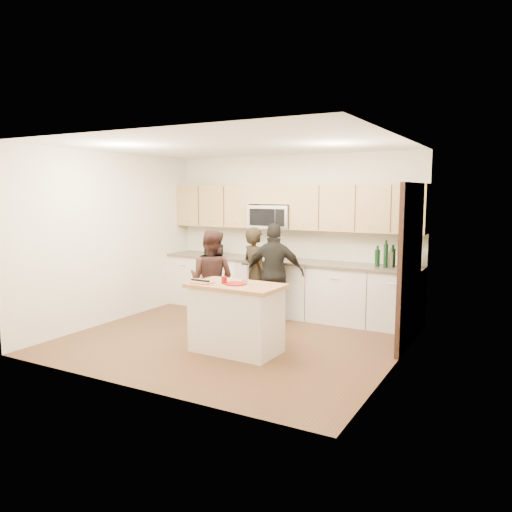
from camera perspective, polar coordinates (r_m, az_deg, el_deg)
The scene contains 21 objects.
floor at distance 7.16m, azimuth -2.64°, elevation -9.54°, with size 4.50×4.50×0.00m, color brown.
room_shell at distance 6.86m, azimuth -2.73°, elevation 4.43°, with size 4.52×4.02×2.71m.
back_cabinetry at distance 8.49m, azimuth 3.31°, elevation -3.57°, with size 4.50×0.66×0.94m.
upper_cabinetry at distance 8.45m, azimuth 4.01°, elevation 5.74°, with size 4.50×0.33×0.75m.
microwave at distance 8.58m, azimuth 1.81°, elevation 4.49°, with size 0.76×0.41×0.40m.
doorway at distance 6.93m, azimuth 17.32°, elevation -0.62°, with size 0.06×1.25×2.20m.
framed_picture at distance 8.03m, azimuth 16.95°, elevation 1.33°, with size 0.30×0.03×0.38m.
dish_towel at distance 8.72m, azimuth -2.85°, elevation -1.08°, with size 0.34×0.60×0.48m.
island at distance 6.54m, azimuth -2.27°, elevation -7.04°, with size 1.22×0.73×0.90m.
red_plate at distance 6.41m, azimuth -2.35°, elevation -3.18°, with size 0.29×0.29×0.02m, color #9B0E0F.
box_grater at distance 6.37m, azimuth -1.24°, elevation -1.96°, with size 0.08×0.05×0.26m.
drink_glass at distance 6.45m, azimuth -3.65°, elevation -2.77°, with size 0.07×0.07×0.09m, color maroon.
cutting_board at distance 6.51m, azimuth -6.22°, elevation -3.03°, with size 0.29×0.19×0.02m, color #AA7146.
tongs at distance 6.55m, azimuth -6.39°, elevation -2.79°, with size 0.28×0.03×0.02m, color black.
knife at distance 6.40m, azimuth -5.71°, elevation -3.09°, with size 0.22×0.02×0.01m, color silver.
toaster at distance 9.08m, azimuth -4.86°, elevation 0.72°, with size 0.28×0.20×0.19m.
bottle_cluster at distance 7.81m, azimuth 15.29°, elevation -0.00°, with size 0.61×0.25×0.42m.
orchid at distance 7.75m, azimuth 17.46°, elevation 0.45°, with size 0.28×0.22×0.51m, color #3E7A30.
woman_left at distance 8.07m, azimuth -0.12°, elevation -2.06°, with size 0.55×0.36×1.52m, color black.
woman_center at distance 7.65m, azimuth -5.10°, elevation -2.63°, with size 0.73×0.57×1.51m, color #341E1A.
woman_right at distance 7.90m, azimuth 2.15°, elevation -1.99°, with size 0.93×0.39×1.59m, color black.
Camera 1 is at (3.58, -5.83, 2.08)m, focal length 35.00 mm.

